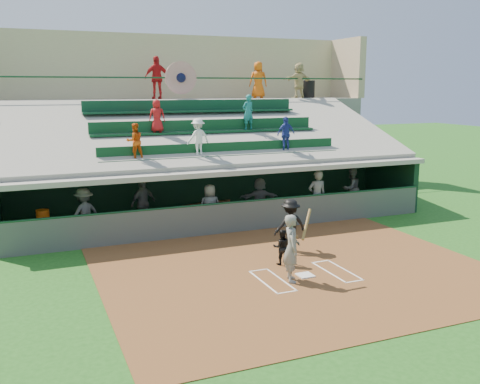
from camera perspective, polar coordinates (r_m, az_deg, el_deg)
name	(u,v)px	position (r m, az deg, el deg)	size (l,w,h in m)	color
ground	(305,276)	(15.17, 6.96, -8.92)	(100.00, 100.00, 0.00)	#1D5518
dirt_slab	(297,270)	(15.58, 6.06, -8.32)	(11.00, 9.00, 0.02)	brown
home_plate	(305,275)	(15.16, 6.97, -8.80)	(0.43, 0.43, 0.03)	white
batters_box_chalk	(305,276)	(15.17, 6.97, -8.84)	(2.65, 1.85, 0.01)	silver
dugout_floor	(221,221)	(21.05, -2.04, -3.07)	(16.00, 3.50, 0.04)	gray
concourse_slab	(174,146)	(26.99, -7.08, 4.92)	(20.00, 3.00, 4.60)	gray
grandstand	(191,153)	(24.14, -5.20, 4.14)	(20.40, 10.40, 7.80)	#4F544F
batter_at_plate	(292,248)	(14.46, 5.55, -5.94)	(0.94, 0.81, 1.95)	#61645F
catcher	(282,247)	(15.86, 4.45, -5.88)	(0.52, 0.40, 1.06)	black
home_umpire	(290,225)	(17.14, 5.39, -3.52)	(1.08, 0.62, 1.68)	black
dugout_bench	(203,208)	(22.15, -3.98, -1.74)	(14.49, 0.43, 0.43)	#966236
white_table	(44,231)	(19.37, -20.22, -3.95)	(0.76, 0.57, 0.66)	white
water_cooler	(43,216)	(19.17, -20.29, -2.42)	(0.43, 0.43, 0.43)	#E5590D
dugout_player_a	(84,213)	(19.09, -16.28, -2.20)	(1.14, 0.66, 1.77)	#555753
dugout_player_b	(143,203)	(20.18, -10.29, -1.13)	(1.07, 0.45, 1.83)	#5B5D58
dugout_player_c	(210,207)	(19.50, -3.23, -1.62)	(0.82, 0.54, 1.69)	#585A55
dugout_player_d	(260,199)	(20.98, 2.11, -0.72)	(1.54, 0.49, 1.66)	#5F615C
dugout_player_e	(317,196)	(20.89, 8.21, -0.42)	(0.73, 0.48, 2.00)	#525550
dugout_player_f	(351,188)	(23.21, 11.77, 0.38)	(0.88, 0.68, 1.81)	#565954
trash_bin	(309,89)	(29.30, 7.36, 10.82)	(0.62, 0.62, 0.93)	black
concourse_staff_a	(157,78)	(26.21, -8.83, 11.95)	(1.19, 0.49, 2.03)	#AD1316
concourse_staff_b	(258,80)	(27.96, 1.96, 11.85)	(0.91, 0.59, 1.86)	#D8590C
concourse_staff_c	(299,81)	(27.90, 6.28, 11.73)	(1.67, 0.53, 1.80)	tan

